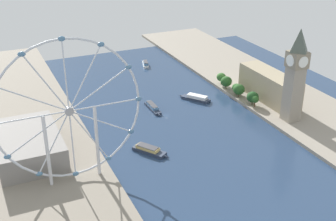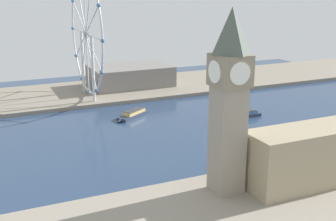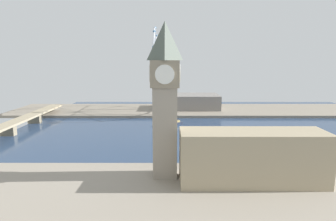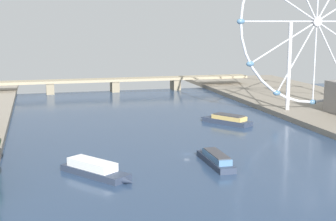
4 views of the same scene
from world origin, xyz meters
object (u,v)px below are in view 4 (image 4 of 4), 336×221
Objects in this scene: river_bridge at (115,81)px; tour_boat_3 at (95,169)px; tour_boat_0 at (227,120)px; ferris_wheel at (317,23)px; tour_boat_2 at (215,159)px.

river_bridge is 7.24× the size of tour_boat_3.
ferris_wheel is at bearing -108.26° from tour_boat_0.
river_bridge is 219.01m from tour_boat_2.
tour_boat_0 is at bearing 97.17° from tour_boat_3.
ferris_wheel is 3.37× the size of tour_boat_0.
tour_boat_3 is (-144.41, -93.30, -52.59)m from ferris_wheel.
tour_boat_2 is at bearing 57.26° from tour_boat_3.
tour_boat_3 is (-41.46, -221.51, -5.92)m from river_bridge.
river_bridge is 150.62m from tour_boat_0.
tour_boat_0 is (-62.71, -16.80, -52.69)m from ferris_wheel.
tour_boat_0 is at bearing -165.00° from ferris_wheel.
tour_boat_2 is (6.59, -218.82, -6.14)m from river_bridge.
ferris_wheel is 83.61m from tour_boat_0.
river_bridge reaches higher than tour_boat_2.
ferris_wheel reaches higher than tour_boat_2.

